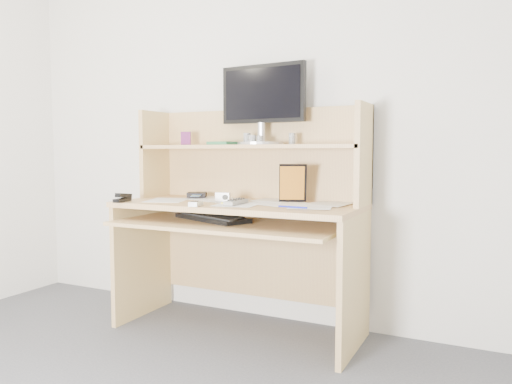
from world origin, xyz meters
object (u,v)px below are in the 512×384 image
at_px(tv_remote, 236,202).
at_px(game_case, 293,183).
at_px(keyboard, 212,217).
at_px(desk, 244,211).
at_px(monitor, 263,102).

distance_m(tv_remote, game_case, 0.34).
relative_size(keyboard, game_case, 2.45).
height_order(keyboard, tv_remote, tv_remote).
xyz_separation_m(keyboard, tv_remote, (0.18, -0.04, 0.10)).
relative_size(desk, game_case, 6.45).
bearing_deg(desk, tv_remote, -75.92).
height_order(tv_remote, game_case, game_case).
bearing_deg(tv_remote, desk, 101.70).
xyz_separation_m(desk, keyboard, (-0.13, -0.14, -0.03)).
bearing_deg(game_case, tv_remote, -162.58).
bearing_deg(desk, keyboard, -132.73).
bearing_deg(desk, monitor, 64.35).
bearing_deg(keyboard, monitor, 77.30).
bearing_deg(tv_remote, keyboard, 165.04).
bearing_deg(monitor, desk, -111.19).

